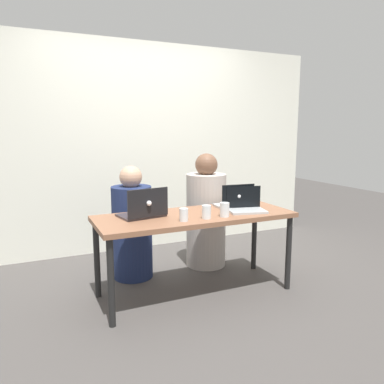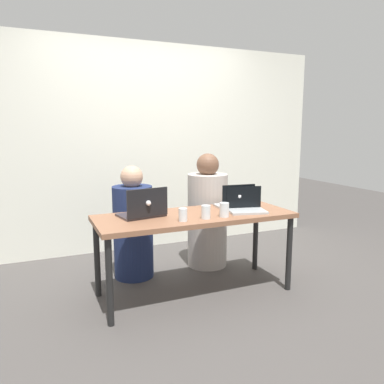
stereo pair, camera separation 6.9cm
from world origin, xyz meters
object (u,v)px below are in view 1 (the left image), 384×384
object	(u,v)px
laptop_back_right	(234,202)
water_glass_center	(206,213)
laptop_back_left	(144,211)
water_glass_right	(225,211)
person_on_left	(132,229)
laptop_front_right	(246,206)
person_on_right	(206,216)
water_glass_left	(184,216)

from	to	relation	value
laptop_back_right	water_glass_center	distance (m)	0.51
laptop_back_left	water_glass_right	bearing A→B (deg)	147.42
person_on_left	water_glass_right	world-z (taller)	person_on_left
laptop_front_right	water_glass_right	size ratio (longest dim) A/B	3.04
person_on_left	water_glass_right	xyz separation A→B (m)	(0.57, -0.76, 0.27)
person_on_right	water_glass_left	xyz separation A→B (m)	(-0.57, -0.76, 0.23)
laptop_back_left	water_glass_center	bearing A→B (deg)	140.44
water_glass_right	laptop_back_left	bearing A→B (deg)	157.48
person_on_left	laptop_front_right	world-z (taller)	person_on_left
person_on_right	laptop_back_right	xyz separation A→B (m)	(0.05, -0.48, 0.23)
person_on_left	water_glass_center	bearing A→B (deg)	134.75
water_glass_left	person_on_right	bearing A→B (deg)	52.75
person_on_left	water_glass_right	size ratio (longest dim) A/B	9.20
person_on_right	laptop_back_left	bearing A→B (deg)	15.57
person_on_right	water_glass_center	world-z (taller)	person_on_right
water_glass_left	water_glass_center	bearing A→B (deg)	0.28
person_on_left	person_on_right	xyz separation A→B (m)	(0.78, 0.00, 0.04)
person_on_left	water_glass_center	xyz separation A→B (m)	(0.41, -0.75, 0.27)
laptop_back_right	water_glass_left	distance (m)	0.68
person_on_right	laptop_back_left	size ratio (longest dim) A/B	2.97
person_on_right	water_glass_center	size ratio (longest dim) A/B	10.79
laptop_front_right	water_glass_right	distance (m)	0.29
person_on_right	laptop_front_right	size ratio (longest dim) A/B	3.28
water_glass_right	water_glass_left	world-z (taller)	water_glass_right
laptop_back_right	water_glass_left	bearing A→B (deg)	29.72
person_on_left	person_on_right	distance (m)	0.78
laptop_back_right	water_glass_right	distance (m)	0.38
laptop_back_right	water_glass_right	bearing A→B (deg)	52.63
person_on_right	laptop_back_left	world-z (taller)	person_on_right
person_on_left	laptop_back_left	size ratio (longest dim) A/B	2.73
person_on_right	water_glass_right	xyz separation A→B (m)	(-0.21, -0.76, 0.23)
laptop_back_right	laptop_back_left	distance (m)	0.87
laptop_front_right	water_glass_left	bearing A→B (deg)	-156.72
laptop_back_left	water_glass_right	size ratio (longest dim) A/B	3.37
laptop_back_right	water_glass_left	xyz separation A→B (m)	(-0.62, -0.28, -0.00)
laptop_back_left	water_glass_center	size ratio (longest dim) A/B	3.64
water_glass_center	person_on_right	bearing A→B (deg)	63.50
person_on_right	water_glass_right	world-z (taller)	person_on_right
person_on_left	water_glass_center	world-z (taller)	person_on_left
laptop_back_left	person_on_left	bearing A→B (deg)	-104.32
laptop_back_right	water_glass_center	size ratio (longest dim) A/B	3.08
laptop_back_left	person_on_right	bearing A→B (deg)	-158.62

